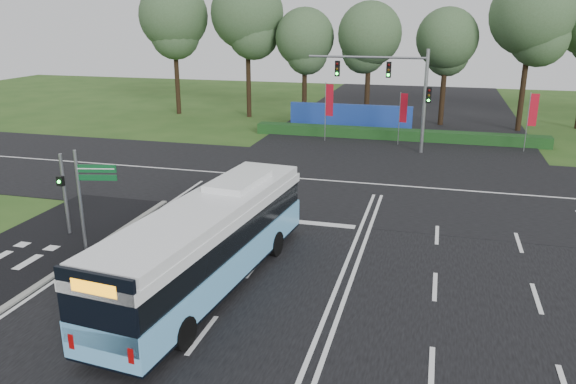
# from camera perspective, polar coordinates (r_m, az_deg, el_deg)

# --- Properties ---
(ground) EXTENTS (120.00, 120.00, 0.00)m
(ground) POSITION_cam_1_polar(r_m,az_deg,el_deg) (20.72, 5.45, -8.56)
(ground) COLOR #294C19
(ground) RESTS_ON ground
(road_main) EXTENTS (20.00, 120.00, 0.04)m
(road_main) POSITION_cam_1_polar(r_m,az_deg,el_deg) (20.71, 5.45, -8.51)
(road_main) COLOR black
(road_main) RESTS_ON ground
(road_cross) EXTENTS (120.00, 14.00, 0.05)m
(road_cross) POSITION_cam_1_polar(r_m,az_deg,el_deg) (31.85, 9.14, 0.75)
(road_cross) COLOR black
(road_cross) RESTS_ON ground
(kerb_strip) EXTENTS (0.25, 18.00, 0.12)m
(kerb_strip) POSITION_cam_1_polar(r_m,az_deg,el_deg) (22.09, -23.12, -8.09)
(kerb_strip) COLOR gray
(kerb_strip) RESTS_ON ground
(city_bus) EXTENTS (3.55, 11.78, 3.33)m
(city_bus) POSITION_cam_1_polar(r_m,az_deg,el_deg) (19.39, -8.04, -5.11)
(city_bus) COLOR #69BAF4
(city_bus) RESTS_ON ground
(pedestrian_signal) EXTENTS (0.30, 0.42, 3.59)m
(pedestrian_signal) POSITION_cam_1_polar(r_m,az_deg,el_deg) (25.57, -21.81, 0.05)
(pedestrian_signal) COLOR gray
(pedestrian_signal) RESTS_ON ground
(street_sign) EXTENTS (1.59, 0.43, 4.15)m
(street_sign) POSITION_cam_1_polar(r_m,az_deg,el_deg) (23.31, -19.70, 0.33)
(street_sign) COLOR gray
(street_sign) RESTS_ON ground
(banner_flag_left) EXTENTS (0.64, 0.20, 4.39)m
(banner_flag_left) POSITION_cam_1_polar(r_m,az_deg,el_deg) (42.12, 4.12, 8.96)
(banner_flag_left) COLOR gray
(banner_flag_left) RESTS_ON ground
(banner_flag_mid) EXTENTS (0.56, 0.21, 3.89)m
(banner_flag_mid) POSITION_cam_1_polar(r_m,az_deg,el_deg) (41.48, 11.56, 8.09)
(banner_flag_mid) COLOR gray
(banner_flag_mid) RESTS_ON ground
(banner_flag_right) EXTENTS (0.61, 0.11, 4.14)m
(banner_flag_right) POSITION_cam_1_polar(r_m,az_deg,el_deg) (42.08, 23.53, 7.35)
(banner_flag_right) COLOR gray
(banner_flag_right) RESTS_ON ground
(traffic_light_gantry) EXTENTS (8.41, 0.28, 7.00)m
(traffic_light_gantry) POSITION_cam_1_polar(r_m,az_deg,el_deg) (39.24, 11.17, 10.70)
(traffic_light_gantry) COLOR gray
(traffic_light_gantry) RESTS_ON ground
(hedge) EXTENTS (22.00, 1.20, 0.80)m
(hedge) POSITION_cam_1_polar(r_m,az_deg,el_deg) (43.86, 10.97, 5.75)
(hedge) COLOR #173D16
(hedge) RESTS_ON ground
(blue_hoarding) EXTENTS (10.00, 0.30, 2.20)m
(blue_hoarding) POSITION_cam_1_polar(r_m,az_deg,el_deg) (46.61, 6.33, 7.52)
(blue_hoarding) COLOR #1B3A95
(blue_hoarding) RESTS_ON ground
(eucalyptus_row) EXTENTS (54.74, 8.80, 12.53)m
(eucalyptus_row) POSITION_cam_1_polar(r_m,az_deg,el_deg) (49.84, 15.10, 16.31)
(eucalyptus_row) COLOR black
(eucalyptus_row) RESTS_ON ground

